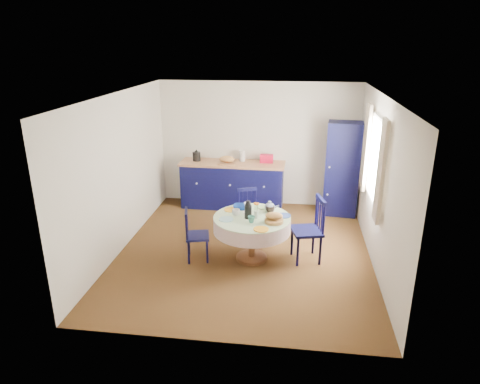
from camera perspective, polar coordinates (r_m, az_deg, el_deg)
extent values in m
plane|color=black|center=(7.04, 0.62, -7.87)|extent=(4.50, 4.50, 0.00)
plane|color=white|center=(6.29, 0.70, 12.77)|extent=(4.50, 4.50, 0.00)
cube|color=silver|center=(8.71, 2.44, 6.36)|extent=(4.00, 0.02, 2.50)
cube|color=silver|center=(7.07, -15.68, 2.44)|extent=(0.02, 4.50, 2.50)
cube|color=silver|center=(6.63, 18.07, 1.08)|extent=(0.02, 4.50, 2.50)
plane|color=white|center=(6.85, 17.84, 3.86)|extent=(0.00, 1.20, 1.20)
cube|color=beige|center=(6.16, 18.25, 2.58)|extent=(0.05, 0.34, 1.45)
cube|color=beige|center=(7.49, 16.44, 5.71)|extent=(0.05, 0.34, 1.45)
cube|color=black|center=(8.71, -1.00, 0.88)|extent=(2.04, 0.65, 0.90)
cube|color=tan|center=(8.57, -1.02, 3.84)|extent=(2.11, 0.69, 0.04)
cube|color=#A60C29|center=(8.55, 3.57, 4.45)|extent=(0.26, 0.14, 0.16)
cube|color=tan|center=(8.50, -1.76, 3.90)|extent=(0.34, 0.25, 0.02)
ellipsoid|color=#C5814C|center=(8.48, -1.77, 4.40)|extent=(0.31, 0.20, 0.13)
cylinder|color=silver|center=(8.65, 0.29, 4.87)|extent=(0.12, 0.12, 0.22)
cube|color=black|center=(8.43, 13.47, 2.98)|extent=(0.68, 0.52, 1.82)
cylinder|color=white|center=(8.16, 12.01, 3.20)|extent=(0.04, 0.02, 0.04)
cylinder|color=white|center=(8.33, 11.74, -0.40)|extent=(0.04, 0.02, 0.04)
cylinder|color=brown|center=(6.80, 1.55, -8.69)|extent=(0.48, 0.48, 0.05)
cylinder|color=brown|center=(6.65, 1.58, -6.22)|extent=(0.10, 0.10, 0.64)
cylinder|color=brown|center=(6.51, 1.61, -3.58)|extent=(1.12, 1.12, 0.03)
cylinder|color=white|center=(6.55, 1.60, -4.34)|extent=(1.18, 1.18, 0.22)
cylinder|color=white|center=(6.51, 1.61, -3.41)|extent=(1.18, 1.18, 0.01)
cylinder|color=#8FC9C9|center=(6.41, -1.86, -3.65)|extent=(0.22, 0.22, 0.01)
cylinder|color=orange|center=(6.09, 2.83, -4.98)|extent=(0.22, 0.22, 0.01)
cylinder|color=navy|center=(6.58, 5.84, -3.14)|extent=(0.22, 0.22, 0.01)
cylinder|color=#8DB674|center=(6.87, 3.28, -2.02)|extent=(0.22, 0.22, 0.01)
cylinder|color=orange|center=(6.76, -1.20, -2.37)|extent=(0.22, 0.22, 0.01)
cylinder|color=#A28241|center=(6.33, 4.54, -3.85)|extent=(0.28, 0.28, 0.05)
ellipsoid|color=#C5814C|center=(6.30, 4.56, -3.19)|extent=(0.26, 0.16, 0.11)
cube|color=silver|center=(6.60, 0.81, -2.82)|extent=(0.10, 0.07, 0.04)
cylinder|color=black|center=(6.62, -4.39, -7.99)|extent=(0.03, 0.03, 0.38)
cylinder|color=black|center=(6.89, -4.45, -6.83)|extent=(0.03, 0.03, 0.38)
cylinder|color=black|center=(6.62, -6.86, -8.07)|extent=(0.03, 0.03, 0.38)
cylinder|color=black|center=(6.89, -6.82, -6.91)|extent=(0.03, 0.03, 0.38)
cube|color=black|center=(6.66, -5.69, -5.84)|extent=(0.43, 0.44, 0.04)
cylinder|color=black|center=(6.44, -7.16, -4.76)|extent=(0.03, 0.03, 0.42)
cylinder|color=black|center=(6.71, -7.11, -3.70)|extent=(0.03, 0.03, 0.42)
cube|color=black|center=(6.50, -7.21, -2.66)|extent=(0.11, 0.33, 0.05)
cylinder|color=black|center=(6.51, -7.15, -4.64)|extent=(0.02, 0.02, 0.35)
cylinder|color=black|center=(6.58, -7.13, -4.36)|extent=(0.02, 0.02, 0.35)
cylinder|color=black|center=(6.66, -7.12, -4.08)|extent=(0.02, 0.02, 0.35)
cylinder|color=black|center=(7.32, 0.34, -5.07)|extent=(0.03, 0.03, 0.38)
cylinder|color=black|center=(7.39, 2.63, -4.85)|extent=(0.03, 0.03, 0.38)
cylinder|color=black|center=(7.57, -0.16, -4.19)|extent=(0.03, 0.03, 0.38)
cylinder|color=black|center=(7.64, 2.06, -3.98)|extent=(0.03, 0.03, 0.38)
cube|color=black|center=(7.40, 1.23, -3.03)|extent=(0.47, 0.46, 0.04)
cylinder|color=black|center=(7.43, -0.19, -1.15)|extent=(0.03, 0.03, 0.43)
cylinder|color=black|center=(7.50, 2.06, -0.97)|extent=(0.03, 0.03, 0.43)
cube|color=black|center=(7.40, 0.95, 0.36)|extent=(0.33, 0.15, 0.05)
cylinder|color=black|center=(7.45, 0.34, -1.24)|extent=(0.02, 0.02, 0.36)
cylinder|color=black|center=(7.47, 0.94, -1.19)|extent=(0.02, 0.02, 0.36)
cylinder|color=black|center=(7.49, 1.53, -1.14)|extent=(0.02, 0.02, 0.36)
cylinder|color=black|center=(6.88, 6.94, -6.53)|extent=(0.04, 0.04, 0.47)
cylinder|color=black|center=(6.56, 7.71, -7.94)|extent=(0.04, 0.04, 0.47)
cylinder|color=black|center=(6.97, 9.73, -6.33)|extent=(0.04, 0.04, 0.47)
cylinder|color=black|center=(6.65, 10.64, -7.70)|extent=(0.04, 0.04, 0.47)
cube|color=black|center=(6.65, 8.87, -5.15)|extent=(0.54, 0.55, 0.04)
cylinder|color=black|center=(6.77, 10.16, -2.39)|extent=(0.04, 0.04, 0.52)
cylinder|color=black|center=(6.44, 11.11, -3.61)|extent=(0.04, 0.04, 0.52)
cube|color=black|center=(6.52, 10.75, -1.04)|extent=(0.15, 0.41, 0.07)
cylinder|color=black|center=(6.70, 10.36, -2.84)|extent=(0.02, 0.02, 0.43)
cylinder|color=black|center=(6.61, 10.61, -3.16)|extent=(0.02, 0.02, 0.43)
cylinder|color=black|center=(6.53, 10.86, -3.49)|extent=(0.02, 0.02, 0.43)
imported|color=silver|center=(6.54, -0.53, -2.74)|extent=(0.12, 0.12, 0.10)
imported|color=#2F6D62|center=(6.30, 1.52, -3.66)|extent=(0.11, 0.11, 0.10)
imported|color=black|center=(6.67, 4.05, -2.30)|extent=(0.14, 0.14, 0.11)
imported|color=silver|center=(6.81, 0.96, -1.81)|extent=(0.11, 0.11, 0.10)
imported|color=navy|center=(6.79, 0.13, -2.05)|extent=(0.25, 0.25, 0.06)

